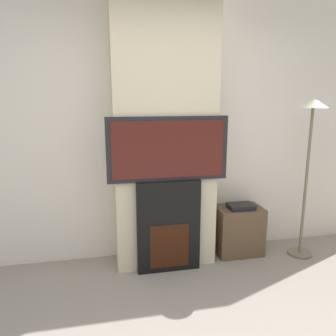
% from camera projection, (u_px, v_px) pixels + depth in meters
% --- Properties ---
extents(wall_back, '(6.00, 0.06, 2.70)m').
position_uv_depth(wall_back, '(160.00, 130.00, 3.40)').
color(wall_back, silver).
rests_on(wall_back, ground_plane).
extents(chimney_breast, '(0.99, 0.39, 2.70)m').
position_uv_depth(chimney_breast, '(164.00, 132.00, 3.19)').
color(chimney_breast, beige).
rests_on(chimney_breast, ground_plane).
extents(fireplace, '(0.62, 0.15, 0.91)m').
position_uv_depth(fireplace, '(168.00, 226.00, 3.19)').
color(fireplace, black).
rests_on(fireplace, ground_plane).
extents(television, '(1.14, 0.07, 0.60)m').
position_uv_depth(television, '(168.00, 149.00, 3.03)').
color(television, black).
rests_on(television, fireplace).
extents(floor_lamp, '(0.29, 0.29, 1.68)m').
position_uv_depth(floor_lamp, '(310.00, 136.00, 3.31)').
color(floor_lamp, '#726651').
rests_on(floor_lamp, ground_plane).
extents(media_stand, '(0.49, 0.33, 0.57)m').
position_uv_depth(media_stand, '(238.00, 230.00, 3.57)').
color(media_stand, brown).
rests_on(media_stand, ground_plane).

